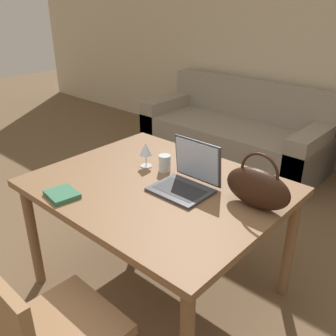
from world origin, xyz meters
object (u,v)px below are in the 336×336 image
couch (234,134)px  wine_glass (146,150)px  laptop (188,176)px  drinking_glass (165,163)px  handbag (258,187)px  chair (44,332)px

couch → wine_glass: size_ratio=12.97×
couch → wine_glass: 2.06m
laptop → drinking_glass: bearing=163.6°
laptop → drinking_glass: 0.25m
wine_glass → handbag: bearing=2.2°
drinking_glass → laptop: bearing=-16.4°
couch → handbag: bearing=-55.5°
chair → handbag: handbag is taller
drinking_glass → handbag: (0.60, 0.00, 0.06)m
laptop → handbag: handbag is taller
couch → laptop: laptop is taller
chair → wine_glass: wine_glass is taller
couch → handbag: size_ratio=5.83×
laptop → handbag: (0.37, 0.07, 0.04)m
laptop → handbag: bearing=10.8°
wine_glass → chair: bearing=-67.5°
couch → wine_glass: bearing=-73.6°
handbag → couch: bearing=124.5°
chair → wine_glass: bearing=113.8°
chair → handbag: (0.32, 1.01, 0.35)m
wine_glass → handbag: 0.73m
chair → wine_glass: (-0.41, 0.98, 0.36)m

